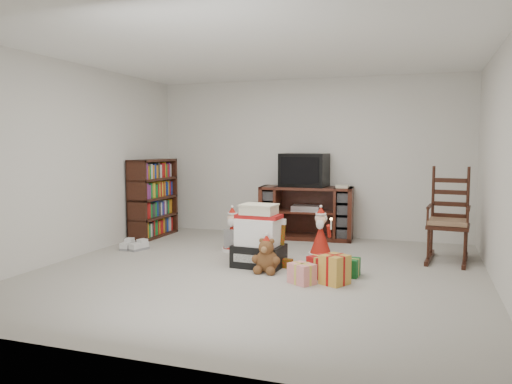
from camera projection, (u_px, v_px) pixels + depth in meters
room at (258, 163)px, 5.60m from camera, size 5.01×5.01×2.51m
tv_stand at (306, 213)px, 7.75m from camera, size 1.46×0.62×0.81m
bookshelf at (153, 199)px, 7.93m from camera, size 0.34×1.01×1.23m
rocking_chair at (448, 227)px, 6.26m from camera, size 0.57×0.86×1.23m
gift_pile at (259, 240)px, 5.96m from camera, size 0.61×0.46×0.73m
red_suitcase at (252, 239)px, 6.39m from camera, size 0.40×0.26×0.57m
stocking at (276, 242)px, 5.98m from camera, size 0.28×0.14×0.58m
teddy_bear at (267, 258)px, 5.68m from camera, size 0.26×0.23×0.39m
santa_figurine at (321, 237)px, 6.52m from camera, size 0.32×0.30×0.66m
mrs_claus_figurine at (232, 234)px, 6.85m from camera, size 0.30×0.28×0.61m
sneaker_pair at (133, 246)px, 6.95m from camera, size 0.37×0.31×0.10m
gift_cluster at (329, 270)px, 5.32m from camera, size 0.53×0.82×0.25m
crt_television at (304, 170)px, 7.72m from camera, size 0.72×0.54×0.51m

